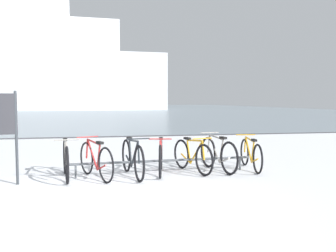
% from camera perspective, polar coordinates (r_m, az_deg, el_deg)
% --- Properties ---
extents(ground, '(80.00, 132.00, 0.08)m').
position_cam_1_polar(ground, '(59.61, -11.19, 2.43)').
color(ground, white).
extents(bike_rack, '(3.99, 0.27, 0.31)m').
position_cam_1_polar(bike_rack, '(7.76, -0.87, -5.55)').
color(bike_rack, '#4C5156').
rests_on(bike_rack, ground).
extents(bicycle_0, '(0.46, 1.72, 0.83)m').
position_cam_1_polar(bicycle_0, '(7.55, -15.75, -5.15)').
color(bicycle_0, black).
rests_on(bicycle_0, ground).
extents(bicycle_1, '(0.72, 1.56, 0.81)m').
position_cam_1_polar(bicycle_1, '(7.42, -11.31, -5.28)').
color(bicycle_1, black).
rests_on(bicycle_1, ground).
extents(bicycle_2, '(0.46, 1.79, 0.84)m').
position_cam_1_polar(bicycle_2, '(7.49, -5.62, -5.07)').
color(bicycle_2, black).
rests_on(bicycle_2, ground).
extents(bicycle_3, '(0.50, 1.66, 0.80)m').
position_cam_1_polar(bicycle_3, '(7.76, -1.15, -4.86)').
color(bicycle_3, black).
rests_on(bicycle_3, ground).
extents(bicycle_4, '(0.58, 1.58, 0.79)m').
position_cam_1_polar(bicycle_4, '(7.94, 3.83, -4.71)').
color(bicycle_4, black).
rests_on(bicycle_4, ground).
extents(bicycle_5, '(0.47, 1.64, 0.83)m').
position_cam_1_polar(bicycle_5, '(8.13, 7.85, -4.40)').
color(bicycle_5, black).
rests_on(bicycle_5, ground).
extents(bicycle_6, '(0.46, 1.65, 0.76)m').
position_cam_1_polar(bicycle_6, '(8.44, 12.86, -4.35)').
color(bicycle_6, black).
rests_on(bicycle_6, ground).
extents(info_sign, '(0.54, 0.18, 1.74)m').
position_cam_1_polar(info_sign, '(7.23, -24.73, 0.49)').
color(info_sign, '#33383D').
rests_on(info_sign, ground).
extents(ferry_ship, '(51.04, 15.74, 20.95)m').
position_cam_1_polar(ferry_ship, '(64.03, -24.59, 8.59)').
color(ferry_ship, silver).
rests_on(ferry_ship, ground).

